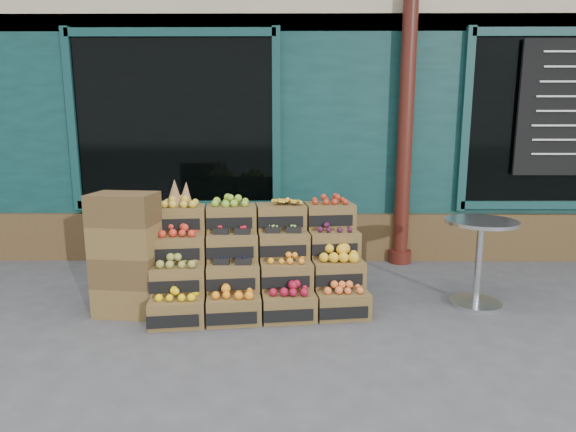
{
  "coord_description": "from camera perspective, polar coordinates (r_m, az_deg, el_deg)",
  "views": [
    {
      "loc": [
        -0.17,
        -3.82,
        1.71
      ],
      "look_at": [
        -0.2,
        0.7,
        0.85
      ],
      "focal_mm": 30.0,
      "sensor_mm": 36.0,
      "label": 1
    }
  ],
  "objects": [
    {
      "name": "ground",
      "position": [
        4.19,
        2.74,
        -13.34
      ],
      "size": [
        60.0,
        60.0,
        0.0
      ],
      "primitive_type": "plane",
      "color": "#474749",
      "rests_on": "ground"
    },
    {
      "name": "shop_facade",
      "position": [
        8.96,
        1.55,
        15.19
      ],
      "size": [
        12.0,
        6.24,
        4.8
      ],
      "color": "#0F3534",
      "rests_on": "ground"
    },
    {
      "name": "crate_display",
      "position": [
        4.63,
        -3.61,
        -6.02
      ],
      "size": [
        2.04,
        1.18,
        1.21
      ],
      "rotation": [
        0.0,
        0.0,
        0.13
      ],
      "color": "brown",
      "rests_on": "ground"
    },
    {
      "name": "spare_crates",
      "position": [
        4.6,
        -18.6,
        -4.33
      ],
      "size": [
        0.6,
        0.45,
        1.11
      ],
      "rotation": [
        0.0,
        0.0,
        -0.11
      ],
      "color": "brown",
      "rests_on": "ground"
    },
    {
      "name": "bistro_table",
      "position": [
        4.9,
        21.72,
        -4.06
      ],
      "size": [
        0.66,
        0.66,
        0.83
      ],
      "rotation": [
        0.0,
        0.0,
        -0.06
      ],
      "color": "#B3B5BA",
      "rests_on": "ground"
    },
    {
      "name": "shopkeeper",
      "position": [
        6.9,
        -11.42,
        3.78
      ],
      "size": [
        0.74,
        0.58,
        1.79
      ],
      "primitive_type": "imported",
      "rotation": [
        0.0,
        0.0,
        2.88
      ],
      "color": "#144928",
      "rests_on": "ground"
    }
  ]
}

